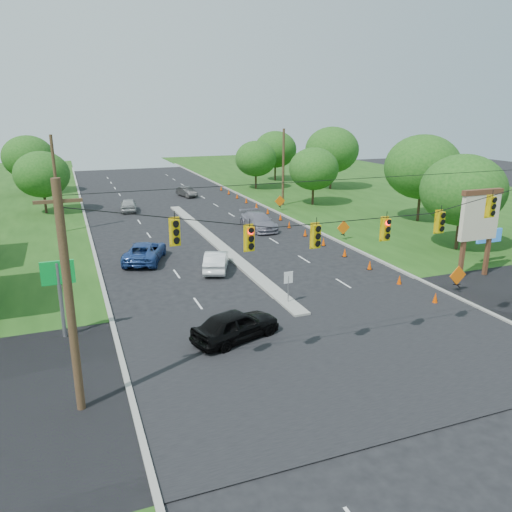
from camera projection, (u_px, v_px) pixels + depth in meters
name	position (u px, v px, depth m)	size (l,w,h in m)	color
ground	(339.00, 348.00, 24.41)	(160.00, 160.00, 0.00)	black
grass_right	(492.00, 219.00, 52.59)	(40.00, 160.00, 0.06)	#1E4714
cross_street	(339.00, 348.00, 24.41)	(160.00, 14.00, 0.02)	black
curb_left	(88.00, 230.00, 47.81)	(0.25, 110.00, 0.16)	gray
curb_right	(281.00, 215.00, 54.73)	(0.25, 110.00, 0.16)	gray
median	(216.00, 243.00, 43.21)	(1.00, 34.00, 0.18)	gray
median_sign	(288.00, 281.00, 29.37)	(0.55, 0.06, 2.05)	gray
signal_span	(354.00, 256.00, 22.08)	(25.60, 0.32, 9.00)	#422D1C
utility_pole_far_left	(56.00, 185.00, 45.70)	(0.28, 0.28, 9.00)	#422D1C
utility_pole_far_right	(283.00, 168.00, 58.74)	(0.28, 0.28, 9.00)	#422D1C
pylon_sign	(481.00, 220.00, 33.72)	(5.90, 2.30, 6.12)	#59331E
cone_0	(435.00, 298.00, 29.85)	(0.32, 0.32, 0.70)	#E64500
cone_1	(399.00, 280.00, 32.98)	(0.32, 0.32, 0.70)	#E64500
cone_2	(370.00, 265.00, 36.11)	(0.32, 0.32, 0.70)	#E64500
cone_3	(345.00, 252.00, 39.25)	(0.32, 0.32, 0.70)	#E64500
cone_4	(324.00, 242.00, 42.38)	(0.32, 0.32, 0.70)	#E64500
cone_5	(305.00, 233.00, 45.51)	(0.32, 0.32, 0.70)	#E64500
cone_6	(289.00, 224.00, 48.65)	(0.32, 0.32, 0.70)	#E64500
cone_7	(280.00, 217.00, 51.98)	(0.32, 0.32, 0.70)	#E64500
cone_8	(268.00, 211.00, 55.12)	(0.32, 0.32, 0.70)	#E64500
cone_9	(256.00, 205.00, 58.25)	(0.32, 0.32, 0.70)	#E64500
cone_10	(246.00, 200.00, 61.38)	(0.32, 0.32, 0.70)	#E64500
cone_11	(237.00, 196.00, 64.52)	(0.32, 0.32, 0.70)	#E64500
cone_12	(229.00, 192.00, 67.65)	(0.32, 0.32, 0.70)	#E64500
cone_13	(221.00, 188.00, 70.78)	(0.32, 0.32, 0.70)	#E64500
work_sign_0	(458.00, 276.00, 31.38)	(1.27, 0.58, 1.37)	black
work_sign_1	(343.00, 228.00, 43.91)	(1.27, 0.58, 1.37)	black
work_sign_2	(280.00, 202.00, 56.45)	(1.27, 0.58, 1.37)	black
tree_5	(42.00, 174.00, 54.19)	(5.88, 5.88, 6.86)	black
tree_6	(28.00, 157.00, 66.75)	(6.72, 6.72, 7.84)	black
tree_7	(463.00, 190.00, 39.91)	(6.72, 6.72, 7.84)	black
tree_8	(422.00, 167.00, 50.05)	(7.56, 7.56, 8.82)	black
tree_9	(314.00, 169.00, 59.09)	(5.88, 5.88, 6.86)	black
tree_10	(332.00, 150.00, 70.43)	(7.56, 7.56, 8.82)	black
tree_11	(275.00, 149.00, 79.09)	(6.72, 6.72, 7.84)	black
tree_12	(256.00, 159.00, 70.94)	(5.88, 5.88, 6.86)	black
black_sedan	(236.00, 325.00, 25.03)	(1.89, 4.71, 1.60)	black
white_sedan	(216.00, 261.00, 35.85)	(1.53, 4.38, 1.44)	white
blue_pickup	(145.00, 252.00, 37.98)	(2.53, 5.50, 1.53)	navy
silver_car_far	(258.00, 221.00, 47.95)	(2.27, 5.57, 1.62)	gray
silver_car_oncoming	(128.00, 205.00, 56.46)	(1.73, 4.31, 1.47)	#A3A3A3
dark_car_receding	(187.00, 192.00, 65.82)	(1.36, 3.89, 1.28)	#282828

